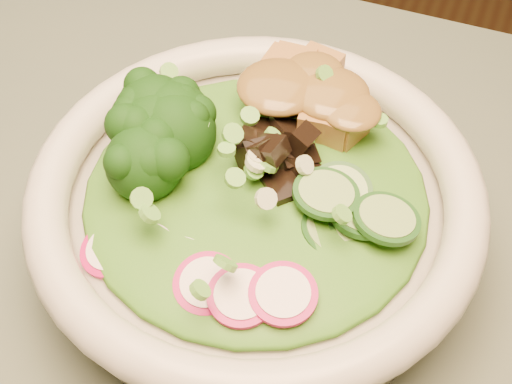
% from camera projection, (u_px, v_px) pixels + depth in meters
% --- Properties ---
extents(salad_bowl, '(0.30, 0.30, 0.08)m').
position_uv_depth(salad_bowl, '(256.00, 212.00, 0.47)').
color(salad_bowl, beige).
rests_on(salad_bowl, dining_table).
extents(lettuce_bed, '(0.22, 0.22, 0.03)m').
position_uv_depth(lettuce_bed, '(256.00, 191.00, 0.46)').
color(lettuce_bed, '#1D5B13').
rests_on(lettuce_bed, salad_bowl).
extents(broccoli_florets, '(0.10, 0.09, 0.05)m').
position_uv_depth(broccoli_florets, '(158.00, 143.00, 0.46)').
color(broccoli_florets, black).
rests_on(broccoli_florets, salad_bowl).
extents(radish_slices, '(0.13, 0.06, 0.02)m').
position_uv_depth(radish_slices, '(211.00, 276.00, 0.41)').
color(radish_slices, '#AA0D51').
rests_on(radish_slices, salad_bowl).
extents(cucumber_slices, '(0.09, 0.09, 0.04)m').
position_uv_depth(cucumber_slices, '(363.00, 215.00, 0.43)').
color(cucumber_slices, '#82A85D').
rests_on(cucumber_slices, salad_bowl).
extents(mushroom_heap, '(0.09, 0.09, 0.04)m').
position_uv_depth(mushroom_heap, '(264.00, 160.00, 0.45)').
color(mushroom_heap, black).
rests_on(mushroom_heap, salad_bowl).
extents(tofu_cubes, '(0.11, 0.08, 0.04)m').
position_uv_depth(tofu_cubes, '(299.00, 108.00, 0.49)').
color(tofu_cubes, '#996533').
rests_on(tofu_cubes, salad_bowl).
extents(peanut_sauce, '(0.08, 0.06, 0.02)m').
position_uv_depth(peanut_sauce, '(300.00, 92.00, 0.48)').
color(peanut_sauce, brown).
rests_on(peanut_sauce, tofu_cubes).
extents(scallion_garnish, '(0.21, 0.21, 0.03)m').
position_uv_depth(scallion_garnish, '(256.00, 163.00, 0.44)').
color(scallion_garnish, '#5FAC3C').
rests_on(scallion_garnish, salad_bowl).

